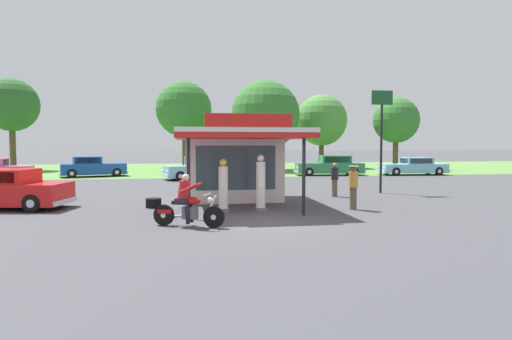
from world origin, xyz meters
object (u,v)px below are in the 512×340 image
object	(u,v)px
gas_pump_offside	(261,185)
motorcycle_with_rider	(187,205)
featured_classic_sedan	(3,191)
parked_car_back_row_centre	(330,166)
bystander_leaning_by_kiosk	(353,186)
bystander_standing_back_lot	(335,179)
roadside_pole_sign	(382,124)
spare_tire_stack	(154,203)
parked_car_back_row_centre_right	(413,167)
gas_pump_nearside	(223,187)
parked_car_back_row_right	(92,167)
parked_car_back_row_far_left	(200,169)

from	to	relation	value
gas_pump_offside	motorcycle_with_rider	xyz separation A→B (m)	(-2.72, -2.80, -0.30)
featured_classic_sedan	parked_car_back_row_centre	bearing A→B (deg)	39.32
bystander_leaning_by_kiosk	bystander_standing_back_lot	bearing A→B (deg)	80.18
bystander_standing_back_lot	roadside_pole_sign	distance (m)	4.02
featured_classic_sedan	roadside_pole_sign	size ratio (longest dim) A/B	1.02
parked_car_back_row_centre	spare_tire_stack	xyz separation A→B (m)	(-12.60, -15.60, -0.54)
gas_pump_offside	bystander_standing_back_lot	xyz separation A→B (m)	(4.14, 3.51, -0.12)
parked_car_back_row_centre_right	spare_tire_stack	world-z (taller)	parked_car_back_row_centre_right
gas_pump_nearside	parked_car_back_row_right	bearing A→B (deg)	114.31
gas_pump_offside	motorcycle_with_rider	bearing A→B (deg)	-134.16
gas_pump_offside	roadside_pole_sign	bearing A→B (deg)	33.46
parked_car_back_row_right	bystander_leaning_by_kiosk	size ratio (longest dim) A/B	3.07
motorcycle_with_rider	parked_car_back_row_right	world-z (taller)	motorcycle_with_rider
parked_car_back_row_right	roadside_pole_sign	distance (m)	21.90
parked_car_back_row_right	parked_car_back_row_centre_right	xyz separation A→B (m)	(25.05, -2.28, -0.06)
motorcycle_with_rider	parked_car_back_row_centre	distance (m)	22.73
parked_car_back_row_centre	bystander_standing_back_lot	size ratio (longest dim) A/B	3.50
parked_car_back_row_centre	bystander_standing_back_lot	xyz separation A→B (m)	(-4.46, -13.41, 0.11)
gas_pump_nearside	featured_classic_sedan	size ratio (longest dim) A/B	0.37
motorcycle_with_rider	spare_tire_stack	distance (m)	4.33
spare_tire_stack	gas_pump_offside	bearing A→B (deg)	-18.24
parked_car_back_row_centre	bystander_leaning_by_kiosk	distance (m)	18.08
roadside_pole_sign	spare_tire_stack	xyz separation A→B (m)	(-10.96, -3.29, -3.30)
bystander_leaning_by_kiosk	roadside_pole_sign	size ratio (longest dim) A/B	0.33
gas_pump_nearside	bystander_leaning_by_kiosk	xyz separation A→B (m)	(4.86, -0.42, 0.02)
gas_pump_nearside	bystander_standing_back_lot	world-z (taller)	gas_pump_nearside
gas_pump_offside	parked_car_back_row_right	xyz separation A→B (m)	(-9.75, 18.49, -0.25)
motorcycle_with_rider	bystander_standing_back_lot	bearing A→B (deg)	42.59
motorcycle_with_rider	spare_tire_stack	size ratio (longest dim) A/B	3.50
roadside_pole_sign	spare_tire_stack	world-z (taller)	roadside_pole_sign
bystander_standing_back_lot	spare_tire_stack	bearing A→B (deg)	-164.93
gas_pump_nearside	parked_car_back_row_right	world-z (taller)	gas_pump_nearside
featured_classic_sedan	parked_car_back_row_far_left	distance (m)	14.97
parked_car_back_row_far_left	bystander_standing_back_lot	xyz separation A→B (m)	(5.88, -11.18, 0.12)
featured_classic_sedan	bystander_standing_back_lot	size ratio (longest dim) A/B	3.30
parked_car_back_row_centre	bystander_leaning_by_kiosk	bearing A→B (deg)	-106.52
motorcycle_with_rider	featured_classic_sedan	size ratio (longest dim) A/B	0.40
gas_pump_nearside	parked_car_back_row_far_left	distance (m)	14.69
parked_car_back_row_far_left	spare_tire_stack	bearing A→B (deg)	-99.59
motorcycle_with_rider	featured_classic_sedan	bearing A→B (deg)	145.44
featured_classic_sedan	gas_pump_nearside	bearing A→B (deg)	-13.47
roadside_pole_sign	spare_tire_stack	distance (m)	11.91
featured_classic_sedan	bystander_leaning_by_kiosk	bearing A→B (deg)	-10.34
parked_car_back_row_right	bystander_standing_back_lot	world-z (taller)	bystander_standing_back_lot
bystander_leaning_by_kiosk	spare_tire_stack	xyz separation A→B (m)	(-7.46, 1.73, -0.71)
gas_pump_offside	motorcycle_with_rider	size ratio (longest dim) A/B	0.99
parked_car_back_row_far_left	parked_car_back_row_centre	bearing A→B (deg)	12.17
motorcycle_with_rider	bystander_standing_back_lot	distance (m)	9.32
roadside_pole_sign	parked_car_back_row_far_left	bearing A→B (deg)	130.79
parked_car_back_row_far_left	bystander_leaning_by_kiosk	distance (m)	15.98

